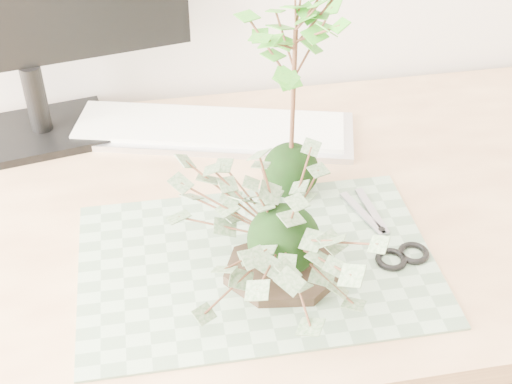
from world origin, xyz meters
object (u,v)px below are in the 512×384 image
(ivy_kokedama, at_px, (284,213))
(keyboard, at_px, (210,129))
(desk, at_px, (277,247))
(maple_kokedama, at_px, (295,45))

(ivy_kokedama, distance_m, keyboard, 0.39)
(desk, distance_m, maple_kokedama, 0.34)
(maple_kokedama, relative_size, keyboard, 0.70)
(desk, bearing_deg, maple_kokedama, 45.63)
(ivy_kokedama, bearing_deg, keyboard, 97.81)
(maple_kokedama, bearing_deg, desk, -134.37)
(ivy_kokedama, relative_size, maple_kokedama, 0.99)
(desk, distance_m, keyboard, 0.25)
(maple_kokedama, bearing_deg, keyboard, 117.85)
(maple_kokedama, distance_m, keyboard, 0.33)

